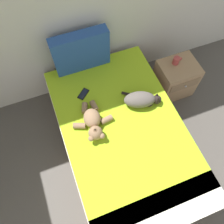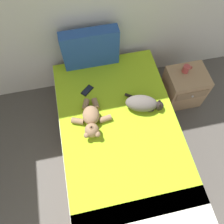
{
  "view_description": "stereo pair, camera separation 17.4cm",
  "coord_description": "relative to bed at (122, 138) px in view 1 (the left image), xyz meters",
  "views": [
    {
      "loc": [
        1.5,
        1.75,
        2.69
      ],
      "look_at": [
        1.91,
        2.81,
        0.57
      ],
      "focal_mm": 36.3,
      "sensor_mm": 36.0,
      "label": 1
    },
    {
      "loc": [
        1.67,
        1.7,
        2.69
      ],
      "look_at": [
        1.91,
        2.81,
        0.57
      ],
      "focal_mm": 36.3,
      "sensor_mm": 36.0,
      "label": 2
    }
  ],
  "objects": [
    {
      "name": "teddy_bear",
      "position": [
        -0.28,
        0.14,
        0.34
      ],
      "size": [
        0.42,
        0.48,
        0.16
      ],
      "color": "#937051",
      "rests_on": "bed"
    },
    {
      "name": "bed",
      "position": [
        0.0,
        0.0,
        0.0
      ],
      "size": [
        1.28,
        2.07,
        0.54
      ],
      "color": "#9E7A56",
      "rests_on": "ground_plane"
    },
    {
      "name": "cell_phone",
      "position": [
        -0.26,
        0.55,
        0.28
      ],
      "size": [
        0.16,
        0.15,
        0.01
      ],
      "color": "black",
      "rests_on": "bed"
    },
    {
      "name": "cat",
      "position": [
        0.29,
        0.21,
        0.34
      ],
      "size": [
        0.42,
        0.34,
        0.15
      ],
      "color": "#59514C",
      "rests_on": "bed"
    },
    {
      "name": "patterned_cushion",
      "position": [
        -0.14,
        0.94,
        0.51
      ],
      "size": [
        0.64,
        0.14,
        0.48
      ],
      "color": "#264C99",
      "rests_on": "bed"
    },
    {
      "name": "ground_plane",
      "position": [
        0.19,
        -0.76,
        -0.27
      ],
      "size": [
        10.73,
        10.73,
        0.0
      ],
      "primitive_type": "plane",
      "color": "#4C4742"
    },
    {
      "name": "nightstand",
      "position": [
        0.97,
        0.53,
        -0.01
      ],
      "size": [
        0.48,
        0.42,
        0.51
      ],
      "color": "#9E7A56",
      "rests_on": "ground_plane"
    },
    {
      "name": "mug",
      "position": [
        0.94,
        0.59,
        0.29
      ],
      "size": [
        0.12,
        0.08,
        0.09
      ],
      "color": "#B23F3F",
      "rests_on": "nightstand"
    }
  ]
}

